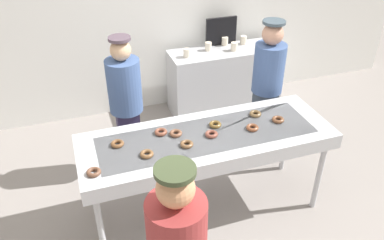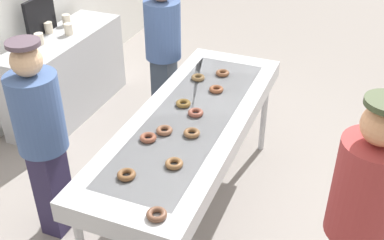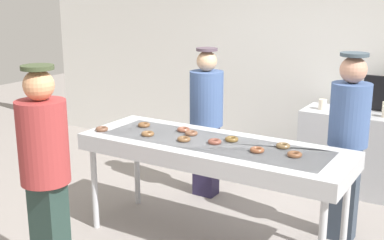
% 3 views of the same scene
% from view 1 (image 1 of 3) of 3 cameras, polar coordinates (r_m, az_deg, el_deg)
% --- Properties ---
extents(ground_plane, '(16.00, 16.00, 0.00)m').
position_cam_1_polar(ground_plane, '(4.16, 1.99, -12.75)').
color(ground_plane, gray).
extents(back_wall, '(8.00, 0.12, 2.90)m').
position_cam_1_polar(back_wall, '(5.36, -6.74, 16.01)').
color(back_wall, white).
rests_on(back_wall, ground).
extents(fryer_conveyor, '(2.34, 0.81, 0.93)m').
position_cam_1_polar(fryer_conveyor, '(3.60, 2.24, -3.19)').
color(fryer_conveyor, '#B7BABF').
rests_on(fryer_conveyor, ground).
extents(chocolate_donut_0, '(0.15, 0.15, 0.03)m').
position_cam_1_polar(chocolate_donut_0, '(3.48, -10.83, -3.41)').
color(chocolate_donut_0, brown).
rests_on(chocolate_donut_0, fryer_conveyor).
extents(chocolate_donut_1, '(0.12, 0.12, 0.03)m').
position_cam_1_polar(chocolate_donut_1, '(3.68, 3.39, -0.66)').
color(chocolate_donut_1, brown).
rests_on(chocolate_donut_1, fryer_conveyor).
extents(chocolate_donut_2, '(0.12, 0.12, 0.03)m').
position_cam_1_polar(chocolate_donut_2, '(3.32, -6.61, -4.94)').
color(chocolate_donut_2, brown).
rests_on(chocolate_donut_2, fryer_conveyor).
extents(chocolate_donut_3, '(0.16, 0.16, 0.03)m').
position_cam_1_polar(chocolate_donut_3, '(3.41, -0.78, -3.54)').
color(chocolate_donut_3, brown).
rests_on(chocolate_donut_3, fryer_conveyor).
extents(chocolate_donut_4, '(0.13, 0.13, 0.03)m').
position_cam_1_polar(chocolate_donut_4, '(3.54, 2.86, -2.07)').
color(chocolate_donut_4, brown).
rests_on(chocolate_donut_4, fryer_conveyor).
extents(chocolate_donut_5, '(0.15, 0.15, 0.03)m').
position_cam_1_polar(chocolate_donut_5, '(3.58, -4.56, -1.75)').
color(chocolate_donut_5, brown).
rests_on(chocolate_donut_5, fryer_conveyor).
extents(chocolate_donut_6, '(0.16, 0.16, 0.03)m').
position_cam_1_polar(chocolate_donut_6, '(3.67, 8.79, -1.10)').
color(chocolate_donut_6, brown).
rests_on(chocolate_donut_6, fryer_conveyor).
extents(chocolate_donut_7, '(0.16, 0.16, 0.03)m').
position_cam_1_polar(chocolate_donut_7, '(3.21, -14.14, -7.38)').
color(chocolate_donut_7, brown).
rests_on(chocolate_donut_7, fryer_conveyor).
extents(chocolate_donut_8, '(0.15, 0.15, 0.03)m').
position_cam_1_polar(chocolate_donut_8, '(3.83, 12.42, 0.08)').
color(chocolate_donut_8, brown).
rests_on(chocolate_donut_8, fryer_conveyor).
extents(chocolate_donut_9, '(0.15, 0.15, 0.03)m').
position_cam_1_polar(chocolate_donut_9, '(3.55, -2.37, -1.95)').
color(chocolate_donut_9, brown).
rests_on(chocolate_donut_9, fryer_conveyor).
extents(chocolate_donut_10, '(0.16, 0.16, 0.03)m').
position_cam_1_polar(chocolate_donut_10, '(3.88, 9.22, 0.90)').
color(chocolate_donut_10, brown).
rests_on(chocolate_donut_10, fryer_conveyor).
extents(worker_baker, '(0.34, 0.34, 1.68)m').
position_cam_1_polar(worker_baker, '(4.43, 10.88, 5.17)').
color(worker_baker, '#313C4A').
rests_on(worker_baker, ground).
extents(worker_assistant, '(0.35, 0.35, 1.61)m').
position_cam_1_polar(worker_assistant, '(4.19, -9.65, 2.98)').
color(worker_assistant, '#282242').
rests_on(worker_assistant, ground).
extents(prep_counter, '(1.58, 0.53, 0.90)m').
position_cam_1_polar(prep_counter, '(5.61, 4.84, 5.90)').
color(prep_counter, '#B7BABF').
rests_on(prep_counter, ground).
extents(paper_cup_0, '(0.09, 0.09, 0.11)m').
position_cam_1_polar(paper_cup_0, '(5.56, 4.81, 11.37)').
color(paper_cup_0, beige).
rests_on(paper_cup_0, prep_counter).
extents(paper_cup_1, '(0.09, 0.09, 0.11)m').
position_cam_1_polar(paper_cup_1, '(5.63, 7.50, 11.48)').
color(paper_cup_1, beige).
rests_on(paper_cup_1, prep_counter).
extents(paper_cup_2, '(0.09, 0.09, 0.11)m').
position_cam_1_polar(paper_cup_2, '(5.39, 6.17, 10.60)').
color(paper_cup_2, beige).
rests_on(paper_cup_2, prep_counter).
extents(paper_cup_3, '(0.09, 0.09, 0.11)m').
position_cam_1_polar(paper_cup_3, '(5.37, 2.39, 10.67)').
color(paper_cup_3, beige).
rests_on(paper_cup_3, prep_counter).
extents(paper_cup_4, '(0.09, 0.09, 0.11)m').
position_cam_1_polar(paper_cup_4, '(5.16, -0.76, 9.74)').
color(paper_cup_4, beige).
rests_on(paper_cup_4, prep_counter).
extents(menu_display, '(0.44, 0.04, 0.38)m').
position_cam_1_polar(menu_display, '(5.54, 4.27, 12.79)').
color(menu_display, black).
rests_on(menu_display, prep_counter).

